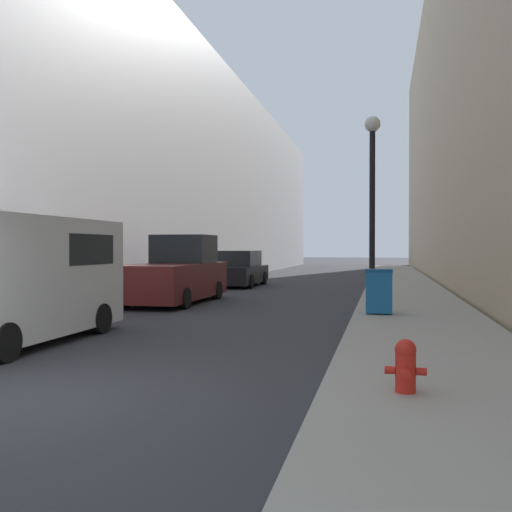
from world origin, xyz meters
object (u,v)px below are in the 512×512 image
Objects in this scene: trash_bin at (379,291)px; white_van at (21,274)px; parked_sedan_near at (239,270)px; fire_hydrant at (406,365)px; lamppost at (372,189)px; pickup_truck at (176,274)px.

white_van is (-6.61, -5.18, 0.59)m from trash_bin.
white_van is 16.57m from parked_sedan_near.
white_van is at bearing 158.40° from fire_hydrant.
fire_hydrant is at bearing -70.30° from parked_sedan_near.
lamppost reaches higher than pickup_truck.
trash_bin is at bearing -60.05° from parked_sedan_near.
pickup_truck is at bearing -179.55° from lamppost.
pickup_truck reaches higher than trash_bin.
pickup_truck is (0.00, 8.30, -0.38)m from white_van.
fire_hydrant is at bearing -57.76° from pickup_truck.
lamppost reaches higher than fire_hydrant.
lamppost is at bearing 52.64° from white_van.
lamppost is at bearing 0.45° from pickup_truck.
lamppost is at bearing 93.10° from fire_hydrant.
trash_bin reaches higher than fire_hydrant.
pickup_truck is 1.14× the size of parked_sedan_near.
trash_bin is at bearing -85.68° from lamppost.
pickup_truck is 8.26m from parked_sedan_near.
trash_bin is (-0.36, 7.95, 0.26)m from fire_hydrant.
parked_sedan_near is at bearing 119.95° from trash_bin.
trash_bin is at bearing 92.61° from fire_hydrant.
lamppost reaches higher than white_van.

